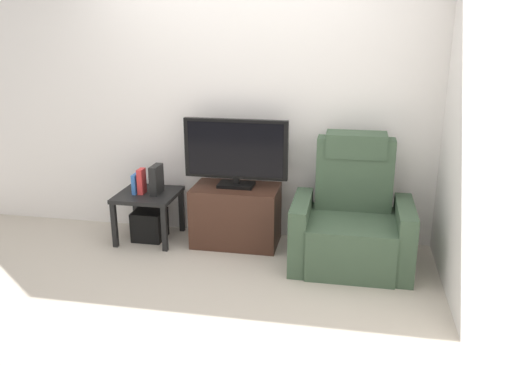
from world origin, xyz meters
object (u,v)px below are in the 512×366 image
side_table (148,200)px  game_console (156,179)px  recliner_armchair (352,221)px  book_middle (142,181)px  television (236,151)px  subwoofer_box (150,225)px  tv_stand (236,215)px  book_leftmost (136,183)px

side_table → game_console: (0.09, 0.01, 0.20)m
recliner_armchair → side_table: bearing=176.8°
recliner_armchair → game_console: recliner_armchair is taller
recliner_armchair → side_table: recliner_armchair is taller
recliner_armchair → book_middle: size_ratio=4.63×
television → subwoofer_box: size_ratio=3.34×
subwoofer_box → tv_stand: bearing=3.4°
book_middle → game_console: 0.14m
book_middle → book_leftmost: bearing=180.0°
recliner_armchair → subwoofer_box: recliner_armchair is taller
recliner_armchair → game_console: 1.80m
tv_stand → subwoofer_box: tv_stand is taller
book_middle → game_console: bearing=12.7°
tv_stand → recliner_armchair: (1.04, -0.21, 0.10)m
television → book_middle: 0.92m
side_table → book_middle: size_ratio=2.32×
television → tv_stand: bearing=-90.0°
subwoofer_box → book_middle: bearing=-154.9°
book_leftmost → side_table: bearing=11.3°
book_leftmost → tv_stand: bearing=4.3°
television → book_middle: bearing=-174.2°
television → book_leftmost: (-0.93, -0.09, -0.32)m
tv_stand → book_leftmost: (-0.93, -0.07, 0.27)m
subwoofer_box → game_console: 0.46m
television → recliner_armchair: 1.18m
book_leftmost → book_middle: book_middle is taller
subwoofer_box → recliner_armchair: bearing=-5.1°
side_table → recliner_armchair: bearing=-5.1°
side_table → book_leftmost: 0.19m
subwoofer_box → book_leftmost: 0.42m
book_leftmost → game_console: bearing=9.0°
television → side_table: bearing=-175.3°
side_table → book_middle: bearing=-154.9°
tv_stand → book_middle: 0.92m
tv_stand → subwoofer_box: bearing=-176.6°
recliner_armchair → game_console: (-1.78, 0.18, 0.21)m
recliner_armchair → side_table: size_ratio=2.00×
recliner_armchair → book_middle: recliner_armchair is taller
television → recliner_armchair: bearing=-12.6°
tv_stand → television: 0.60m
tv_stand → game_console: bearing=-176.9°
television → book_middle: (-0.87, -0.09, -0.30)m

